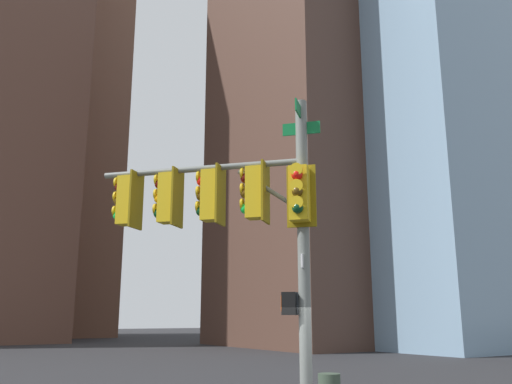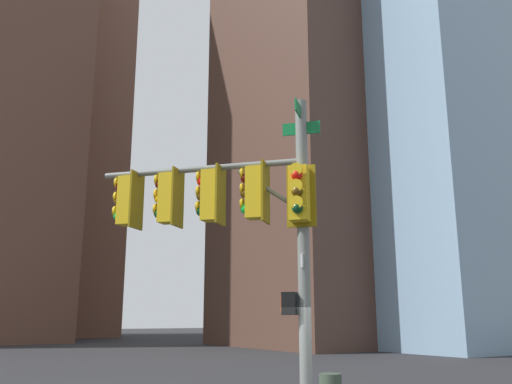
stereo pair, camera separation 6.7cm
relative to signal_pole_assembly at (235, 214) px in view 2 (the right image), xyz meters
name	(u,v)px [view 2 (the right image)]	position (x,y,z in m)	size (l,w,h in m)	color
signal_pole_assembly	(235,214)	(0.00, 0.00, 0.00)	(3.24, 3.60, 6.40)	slate
building_brick_nearside	(362,152)	(29.52, 27.57, 13.26)	(24.70, 15.94, 35.03)	#4C3328
building_glass_tower	(427,8)	(36.13, 24.09, 28.85)	(27.02, 23.45, 66.21)	#7A99B2
building_brick_farside	(39,120)	(6.06, 61.40, 22.59)	(19.36, 16.02, 53.68)	brown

